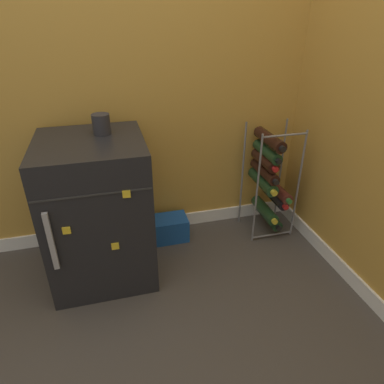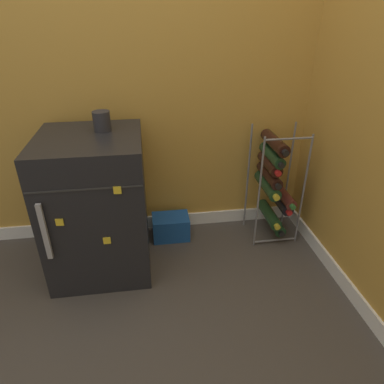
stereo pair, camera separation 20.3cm
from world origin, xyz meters
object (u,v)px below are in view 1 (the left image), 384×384
Objects in this scene: wine_rack at (268,181)px; soda_box at (169,228)px; fridge_top_cup at (101,124)px; mini_fridge at (99,210)px.

wine_rack reaches higher than soda_box.
fridge_top_cup is at bearing -176.50° from wine_rack.
fridge_top_cup reaches higher than wine_rack.
fridge_top_cup reaches higher than mini_fridge.
fridge_top_cup is (-0.35, -0.11, 0.77)m from soda_box.
mini_fridge is 0.56m from soda_box.
wine_rack is at bearing 7.64° from mini_fridge.
mini_fridge reaches higher than wine_rack.
mini_fridge is 7.78× the size of fridge_top_cup.
fridge_top_cup is at bearing 49.03° from mini_fridge.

